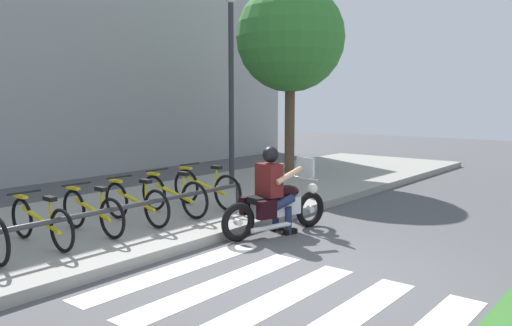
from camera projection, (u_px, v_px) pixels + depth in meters
ground_plane at (311, 284)px, 6.13m from camera, size 48.00×48.00×0.00m
sidewalk at (98, 224)px, 8.76m from camera, size 24.00×4.40×0.15m
crosswalk_stripe_1 at (339, 322)px, 5.07m from camera, size 2.80×0.40×0.01m
crosswalk_stripe_2 at (274, 302)px, 5.57m from camera, size 2.80×0.40×0.01m
crosswalk_stripe_3 at (219, 285)px, 6.07m from camera, size 2.80×0.40×0.01m
crosswalk_stripe_4 at (172, 271)px, 6.57m from camera, size 2.80×0.40×0.01m
motorcycle at (277, 206)px, 8.35m from camera, size 2.07×0.84×1.19m
rider at (273, 184)px, 8.26m from camera, size 0.71×0.64×1.42m
bicycle_1 at (41, 222)px, 7.15m from camera, size 0.48×1.68×0.72m
bicycle_2 at (92, 211)px, 7.78m from camera, size 0.48×1.61×0.73m
bicycle_3 at (136, 203)px, 8.40m from camera, size 0.48×1.67×0.75m
bicycle_4 at (173, 195)px, 9.03m from camera, size 0.48×1.71×0.78m
bicycle_5 at (206, 188)px, 9.65m from camera, size 0.48×1.75×0.80m
bike_rack at (137, 206)px, 7.74m from camera, size 4.65×0.07×0.49m
street_lamp at (231, 73)px, 11.66m from camera, size 0.28×0.28×4.53m
tree_near_rack at (290, 38)px, 13.99m from camera, size 2.92×2.92×5.26m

